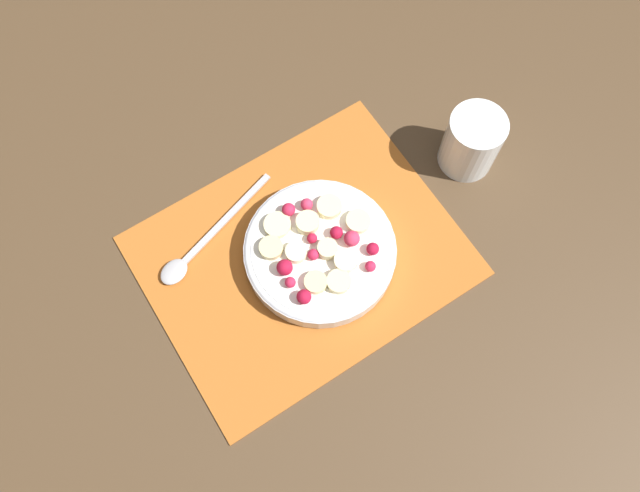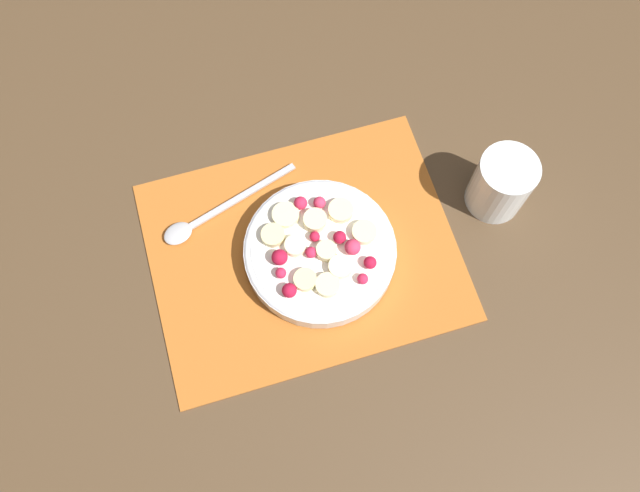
# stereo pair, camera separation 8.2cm
# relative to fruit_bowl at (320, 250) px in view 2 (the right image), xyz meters

# --- Properties ---
(ground_plane) EXTENTS (3.00, 3.00, 0.00)m
(ground_plane) POSITION_rel_fruit_bowl_xyz_m (0.02, -0.01, -0.03)
(ground_plane) COLOR #4C3823
(placemat) EXTENTS (0.42, 0.33, 0.01)m
(placemat) POSITION_rel_fruit_bowl_xyz_m (0.02, -0.01, -0.02)
(placemat) COLOR #B26023
(placemat) RESTS_ON ground_plane
(fruit_bowl) EXTENTS (0.21, 0.21, 0.05)m
(fruit_bowl) POSITION_rel_fruit_bowl_xyz_m (0.00, 0.00, 0.00)
(fruit_bowl) COLOR silver
(fruit_bowl) RESTS_ON placemat
(spoon) EXTENTS (0.21, 0.08, 0.01)m
(spoon) POSITION_rel_fruit_bowl_xyz_m (0.14, -0.10, -0.02)
(spoon) COLOR #B2B2B7
(spoon) RESTS_ON placemat
(drinking_glass) EXTENTS (0.08, 0.08, 0.09)m
(drinking_glass) POSITION_rel_fruit_bowl_xyz_m (-0.26, -0.02, 0.02)
(drinking_glass) COLOR white
(drinking_glass) RESTS_ON ground_plane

